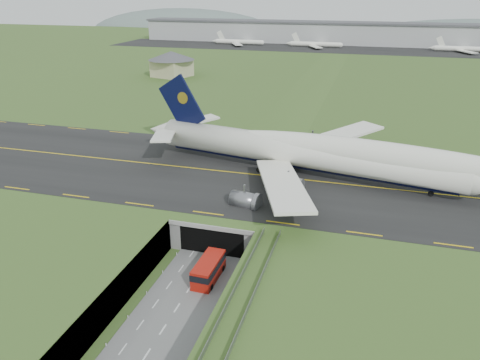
% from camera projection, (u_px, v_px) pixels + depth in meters
% --- Properties ---
extents(ground, '(900.00, 900.00, 0.00)m').
position_uv_depth(ground, '(196.00, 279.00, 77.30)').
color(ground, '#374F1F').
rests_on(ground, ground).
extents(airfield_deck, '(800.00, 800.00, 6.00)m').
position_uv_depth(airfield_deck, '(195.00, 264.00, 76.15)').
color(airfield_deck, gray).
rests_on(airfield_deck, ground).
extents(trench_road, '(12.00, 75.00, 0.20)m').
position_uv_depth(trench_road, '(178.00, 306.00, 70.60)').
color(trench_road, slate).
rests_on(trench_road, ground).
extents(taxiway, '(800.00, 44.00, 0.18)m').
position_uv_depth(taxiway, '(248.00, 174.00, 104.28)').
color(taxiway, black).
rests_on(taxiway, airfield_deck).
extents(tunnel_portal, '(17.00, 22.30, 6.00)m').
position_uv_depth(tunnel_portal, '(226.00, 217.00, 90.87)').
color(tunnel_portal, gray).
rests_on(tunnel_portal, ground).
extents(guideway, '(3.00, 53.00, 7.05)m').
position_uv_depth(guideway, '(223.00, 346.00, 55.49)').
color(guideway, '#A8A8A3').
rests_on(guideway, ground).
extents(jumbo_jet, '(96.09, 60.85, 20.48)m').
position_uv_depth(jumbo_jet, '(332.00, 156.00, 99.58)').
color(jumbo_jet, white).
rests_on(jumbo_jet, ground).
extents(shuttle_tram, '(3.45, 8.57, 3.44)m').
position_uv_depth(shuttle_tram, '(209.00, 270.00, 76.63)').
color(shuttle_tram, '#A8150B').
rests_on(shuttle_tram, ground).
extents(service_building, '(26.26, 26.26, 11.59)m').
position_uv_depth(service_building, '(172.00, 62.00, 215.53)').
color(service_building, '#BCB587').
rests_on(service_building, ground).
extents(cargo_terminal, '(320.00, 67.00, 15.60)m').
position_uv_depth(cargo_terminal, '(344.00, 33.00, 337.92)').
color(cargo_terminal, '#B2B2B2').
rests_on(cargo_terminal, ground).
extents(distant_hills, '(700.00, 91.00, 60.00)m').
position_uv_depth(distant_hills, '(422.00, 42.00, 444.37)').
color(distant_hills, slate).
rests_on(distant_hills, ground).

